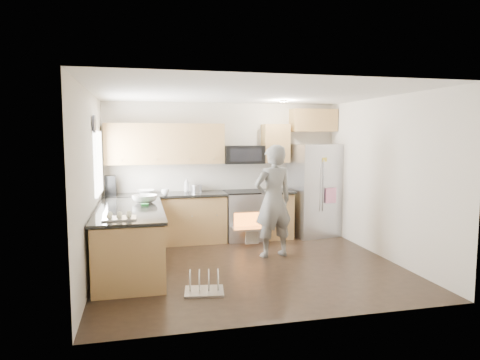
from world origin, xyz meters
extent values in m
plane|color=black|center=(0.00, 0.00, 0.00)|extent=(4.50, 4.50, 0.00)
cube|color=beige|center=(0.00, 2.00, 1.30)|extent=(4.50, 0.04, 2.60)
cube|color=beige|center=(0.00, -2.00, 1.30)|extent=(4.50, 0.04, 2.60)
cube|color=beige|center=(-2.25, 0.00, 1.30)|extent=(0.04, 4.00, 2.60)
cube|color=beige|center=(2.25, 0.00, 1.30)|extent=(0.04, 4.00, 2.60)
cube|color=white|center=(0.00, 0.00, 2.60)|extent=(4.50, 4.00, 0.04)
cube|color=white|center=(-2.23, 1.00, 1.55)|extent=(0.04, 1.00, 1.00)
cylinder|color=#FFEBCC|center=(0.90, 1.10, 2.58)|extent=(0.14, 0.14, 0.02)
cylinder|color=#474754|center=(-2.22, 0.45, 2.15)|extent=(0.03, 0.26, 0.26)
cube|color=#A48341|center=(-1.12, 1.70, 0.43)|extent=(2.15, 0.60, 0.87)
cube|color=black|center=(-1.12, 1.69, 0.91)|extent=(2.19, 0.64, 0.04)
cube|color=#A48341|center=(1.00, 1.70, 0.43)|extent=(0.50, 0.60, 0.87)
cube|color=black|center=(1.00, 1.69, 0.91)|extent=(0.54, 0.64, 0.04)
cube|color=#A48341|center=(-1.12, 1.83, 1.83)|extent=(2.16, 0.33, 0.74)
cube|color=#A48341|center=(1.00, 1.83, 1.83)|extent=(0.50, 0.33, 0.74)
cube|color=#A48341|center=(1.78, 1.83, 2.28)|extent=(0.90, 0.33, 0.44)
imported|color=white|center=(-1.49, 1.73, 0.96)|extent=(0.32, 0.32, 0.08)
imported|color=silver|center=(-0.74, 1.84, 1.06)|extent=(0.10, 0.10, 0.27)
imported|color=silver|center=(-1.15, 1.54, 0.98)|extent=(0.14, 0.14, 0.11)
cylinder|color=#B7B7BC|center=(-0.57, 1.79, 1.00)|extent=(0.21, 0.21, 0.14)
cube|color=black|center=(-2.10, 1.71, 1.10)|extent=(0.19, 0.23, 0.35)
cylinder|color=#B7B7BC|center=(1.00, 1.67, 0.97)|extent=(0.11, 0.11, 0.09)
cube|color=#A48341|center=(-1.75, 0.25, 0.43)|extent=(0.90, 2.30, 0.87)
cube|color=black|center=(-1.75, 0.25, 0.91)|extent=(0.96, 2.36, 0.04)
imported|color=white|center=(-1.52, 0.71, 0.99)|extent=(0.39, 0.39, 0.12)
cube|color=green|center=(-1.53, 0.40, 0.94)|extent=(0.11, 0.08, 0.03)
cube|color=#B7B7BC|center=(-1.86, -0.57, 0.97)|extent=(0.42, 0.32, 0.09)
cube|color=#B7B7BC|center=(0.35, 1.68, 0.45)|extent=(0.76, 0.62, 0.90)
cube|color=black|center=(0.35, 1.68, 0.92)|extent=(0.76, 0.60, 0.03)
cube|color=orange|center=(0.35, 1.36, 0.40)|extent=(0.56, 0.02, 0.34)
cube|color=#B7B7BC|center=(0.35, 1.20, 0.32)|extent=(0.70, 0.34, 0.03)
cube|color=white|center=(0.35, 1.15, 0.18)|extent=(0.24, 0.03, 0.28)
cube|color=black|center=(0.35, 1.80, 1.62)|extent=(0.76, 0.40, 0.34)
cube|color=#B7B7BC|center=(1.77, 1.70, 0.91)|extent=(0.99, 0.83, 1.81)
cylinder|color=#B7B7BC|center=(1.74, 1.35, 1.03)|extent=(0.02, 0.02, 0.99)
cylinder|color=#B7B7BC|center=(1.80, 1.35, 1.03)|extent=(0.02, 0.02, 0.99)
cube|color=#FF93C2|center=(1.97, 1.35, 0.84)|extent=(0.23, 0.05, 0.30)
cube|color=#8390D1|center=(1.59, 1.35, 1.33)|extent=(0.18, 0.04, 0.22)
imported|color=gray|center=(0.52, 0.44, 0.92)|extent=(0.74, 0.56, 1.84)
cube|color=#B7B7BC|center=(-0.83, -0.93, 0.01)|extent=(0.54, 0.46, 0.03)
cylinder|color=silver|center=(-1.00, -0.90, 0.17)|extent=(0.05, 0.27, 0.27)
cylinder|color=silver|center=(-0.89, -0.92, 0.17)|extent=(0.05, 0.27, 0.27)
cylinder|color=silver|center=(-0.77, -0.93, 0.17)|extent=(0.05, 0.27, 0.27)
cylinder|color=silver|center=(-0.65, -0.95, 0.17)|extent=(0.05, 0.27, 0.27)
camera|label=1|loc=(-1.59, -6.13, 1.99)|focal=32.00mm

